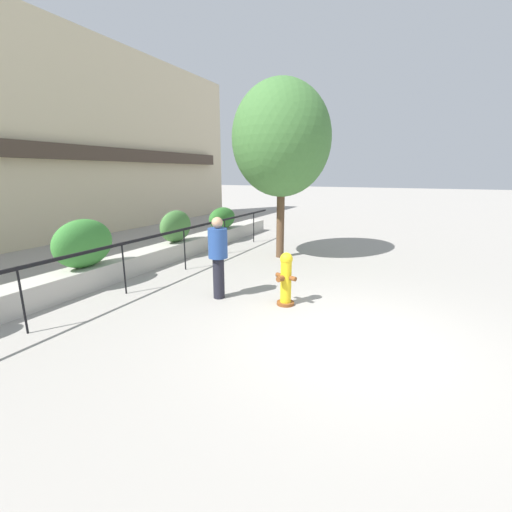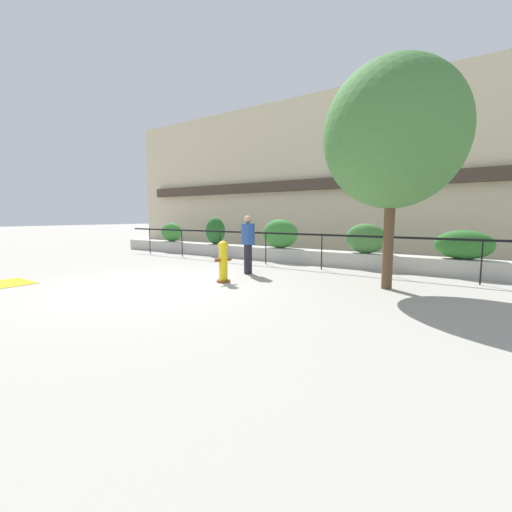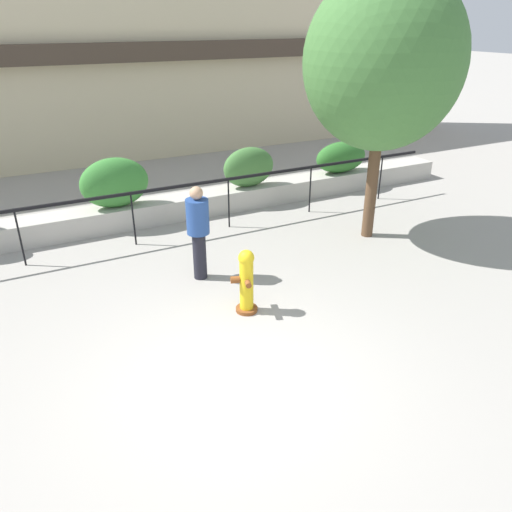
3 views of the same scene
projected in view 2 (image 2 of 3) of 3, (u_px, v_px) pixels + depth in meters
The scene contains 13 objects.
ground_plane at pixel (154, 288), 8.24m from camera, with size 120.00×120.00×0.00m, color #9E9991.
building_facade at pixel (342, 172), 17.54m from camera, with size 30.00×1.36×8.00m.
planter_wall_low at pixel (282, 255), 13.10m from camera, with size 18.00×0.70×0.50m, color #B7B2A8.
fence_railing_segment at pixel (266, 236), 12.11m from camera, with size 15.00×0.05×1.15m.
hedge_bush_0 at pixel (171, 232), 16.54m from camera, with size 1.34×0.57×0.89m, color #387F33.
hedge_bush_1 at pixel (215, 231), 14.91m from camera, with size 0.96×0.67×1.16m, color #235B23.
hedge_bush_2 at pixel (280, 234), 13.05m from camera, with size 1.49×0.70×1.10m, color #387F33.
hedge_bush_3 at pixel (365, 238), 11.20m from camera, with size 1.33×0.56×0.97m, color #427538.
hedge_bush_4 at pixel (464, 245), 9.63m from camera, with size 1.52×0.70×0.82m, color #2D6B28.
fire_hydrant at pixel (223, 261), 8.87m from camera, with size 0.48×0.48×1.08m.
street_tree at pixel (393, 135), 7.72m from camera, with size 3.17×2.86×5.22m.
pedestrian at pixel (248, 241), 10.11m from camera, with size 0.52×0.52×1.73m.
tactile_warning_pad at pixel (0, 284), 8.63m from camera, with size 1.28×1.28×0.01m, color gold.
Camera 2 is at (6.65, -5.23, 1.71)m, focal length 24.00 mm.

